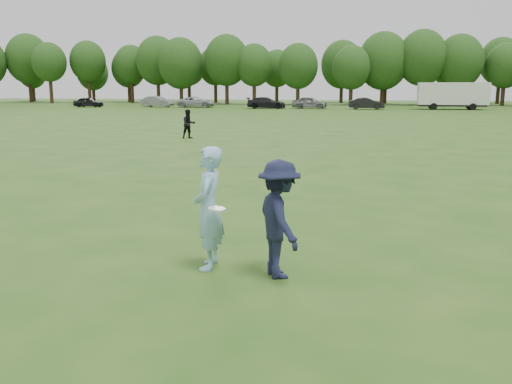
{
  "coord_description": "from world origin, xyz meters",
  "views": [
    {
      "loc": [
        0.91,
        -7.62,
        2.92
      ],
      "look_at": [
        -0.94,
        1.39,
        1.1
      ],
      "focal_mm": 38.0,
      "sensor_mm": 36.0,
      "label": 1
    }
  ],
  "objects_px": {
    "car_c": "(196,102)",
    "car_f": "(367,104)",
    "defender": "(279,219)",
    "car_e": "(310,103)",
    "car_a": "(88,102)",
    "car_d": "(266,103)",
    "player_far_a": "(189,124)",
    "cargo_trailer": "(452,95)",
    "thrower": "(209,208)",
    "car_b": "(157,102)"
  },
  "relations": [
    {
      "from": "player_far_a",
      "to": "car_b",
      "type": "height_order",
      "value": "player_far_a"
    },
    {
      "from": "thrower",
      "to": "defender",
      "type": "relative_size",
      "value": 1.08
    },
    {
      "from": "car_e",
      "to": "thrower",
      "type": "bearing_deg",
      "value": -172.16
    },
    {
      "from": "car_e",
      "to": "cargo_trailer",
      "type": "relative_size",
      "value": 0.48
    },
    {
      "from": "car_a",
      "to": "car_d",
      "type": "relative_size",
      "value": 0.79
    },
    {
      "from": "car_e",
      "to": "car_f",
      "type": "xyz_separation_m",
      "value": [
        6.95,
        -0.91,
        -0.04
      ]
    },
    {
      "from": "car_c",
      "to": "car_d",
      "type": "bearing_deg",
      "value": -106.01
    },
    {
      "from": "thrower",
      "to": "cargo_trailer",
      "type": "bearing_deg",
      "value": 161.6
    },
    {
      "from": "car_f",
      "to": "car_d",
      "type": "bearing_deg",
      "value": 88.25
    },
    {
      "from": "thrower",
      "to": "car_e",
      "type": "height_order",
      "value": "thrower"
    },
    {
      "from": "thrower",
      "to": "car_b",
      "type": "xyz_separation_m",
      "value": [
        -25.11,
        60.7,
        -0.27
      ]
    },
    {
      "from": "car_a",
      "to": "car_c",
      "type": "distance_m",
      "value": 14.42
    },
    {
      "from": "car_b",
      "to": "player_far_a",
      "type": "bearing_deg",
      "value": -149.7
    },
    {
      "from": "car_c",
      "to": "car_d",
      "type": "relative_size",
      "value": 1.01
    },
    {
      "from": "car_a",
      "to": "car_d",
      "type": "height_order",
      "value": "car_d"
    },
    {
      "from": "player_far_a",
      "to": "car_d",
      "type": "height_order",
      "value": "player_far_a"
    },
    {
      "from": "car_a",
      "to": "car_f",
      "type": "height_order",
      "value": "car_f"
    },
    {
      "from": "car_d",
      "to": "cargo_trailer",
      "type": "relative_size",
      "value": 0.54
    },
    {
      "from": "car_d",
      "to": "thrower",
      "type": "bearing_deg",
      "value": -177.86
    },
    {
      "from": "thrower",
      "to": "car_d",
      "type": "xyz_separation_m",
      "value": [
        -10.05,
        59.12,
        -0.29
      ]
    },
    {
      "from": "car_a",
      "to": "player_far_a",
      "type": "bearing_deg",
      "value": -147.99
    },
    {
      "from": "thrower",
      "to": "cargo_trailer",
      "type": "relative_size",
      "value": 0.22
    },
    {
      "from": "defender",
      "to": "player_far_a",
      "type": "xyz_separation_m",
      "value": [
        -8.41,
        20.75,
        -0.12
      ]
    },
    {
      "from": "car_b",
      "to": "car_a",
      "type": "bearing_deg",
      "value": 109.54
    },
    {
      "from": "car_b",
      "to": "car_f",
      "type": "xyz_separation_m",
      "value": [
        27.35,
        -1.42,
        -0.02
      ]
    },
    {
      "from": "thrower",
      "to": "car_e",
      "type": "distance_m",
      "value": 60.38
    },
    {
      "from": "car_b",
      "to": "car_d",
      "type": "distance_m",
      "value": 15.15
    },
    {
      "from": "car_c",
      "to": "cargo_trailer",
      "type": "bearing_deg",
      "value": -95.78
    },
    {
      "from": "car_c",
      "to": "car_f",
      "type": "height_order",
      "value": "car_f"
    },
    {
      "from": "car_d",
      "to": "car_f",
      "type": "distance_m",
      "value": 12.29
    },
    {
      "from": "player_far_a",
      "to": "car_a",
      "type": "height_order",
      "value": "player_far_a"
    },
    {
      "from": "car_a",
      "to": "car_c",
      "type": "relative_size",
      "value": 0.78
    },
    {
      "from": "car_d",
      "to": "car_e",
      "type": "distance_m",
      "value": 5.45
    },
    {
      "from": "car_a",
      "to": "cargo_trailer",
      "type": "xyz_separation_m",
      "value": [
        46.19,
        2.29,
        1.12
      ]
    },
    {
      "from": "thrower",
      "to": "car_e",
      "type": "xyz_separation_m",
      "value": [
        -4.71,
        60.19,
        -0.25
      ]
    },
    {
      "from": "defender",
      "to": "cargo_trailer",
      "type": "xyz_separation_m",
      "value": [
        11.08,
        61.09,
        0.86
      ]
    },
    {
      "from": "car_d",
      "to": "car_a",
      "type": "bearing_deg",
      "value": 83.7
    },
    {
      "from": "car_b",
      "to": "car_e",
      "type": "distance_m",
      "value": 20.41
    },
    {
      "from": "car_c",
      "to": "car_d",
      "type": "height_order",
      "value": "car_d"
    },
    {
      "from": "player_far_a",
      "to": "car_c",
      "type": "distance_m",
      "value": 42.15
    },
    {
      "from": "thrower",
      "to": "car_d",
      "type": "bearing_deg",
      "value": -177.37
    },
    {
      "from": "defender",
      "to": "cargo_trailer",
      "type": "relative_size",
      "value": 0.2
    },
    {
      "from": "car_a",
      "to": "car_b",
      "type": "relative_size",
      "value": 0.88
    },
    {
      "from": "thrower",
      "to": "car_b",
      "type": "height_order",
      "value": "thrower"
    },
    {
      "from": "car_b",
      "to": "car_d",
      "type": "bearing_deg",
      "value": -89.68
    },
    {
      "from": "defender",
      "to": "car_c",
      "type": "relative_size",
      "value": 0.37
    },
    {
      "from": "defender",
      "to": "car_e",
      "type": "height_order",
      "value": "defender"
    },
    {
      "from": "car_f",
      "to": "car_c",
      "type": "bearing_deg",
      "value": 83.45
    },
    {
      "from": "car_b",
      "to": "car_e",
      "type": "xyz_separation_m",
      "value": [
        20.41,
        -0.5,
        0.02
      ]
    },
    {
      "from": "car_b",
      "to": "car_f",
      "type": "relative_size",
      "value": 1.03
    }
  ]
}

